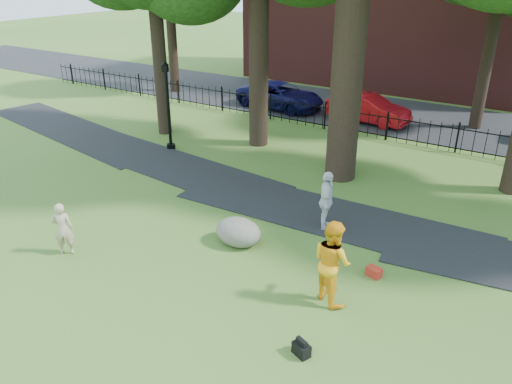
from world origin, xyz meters
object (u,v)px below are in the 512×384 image
Objects in this scene: woman at (63,229)px; red_sedan at (368,109)px; lamppost at (168,107)px; man at (332,262)px; boulder at (238,230)px.

woman is 16.27m from red_sedan.
lamppost is 0.90× the size of red_sedan.
red_sedan is at bearing 32.95° from lamppost.
lamppost is (-10.11, 5.91, 0.78)m from man.
woman reaches higher than red_sedan.
man is 0.50× the size of red_sedan.
man is at bearing -16.67° from boulder.
woman is 4.71m from boulder.
man is at bearing -156.26° from red_sedan.
red_sedan is at bearing 95.29° from boulder.
lamppost reaches higher than red_sedan.
lamppost is (-3.20, 7.90, 1.05)m from woman.
lamppost is (-6.83, 4.92, 1.41)m from boulder.
boulder is (3.64, 2.98, -0.36)m from woman.
red_sedan is at bearing -42.57° from man.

